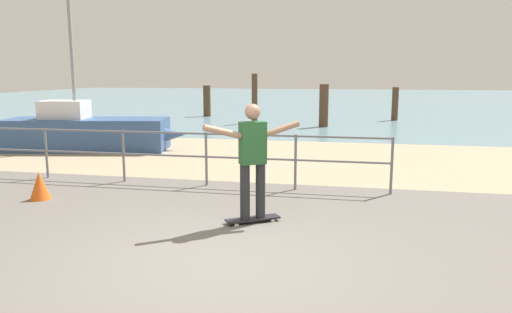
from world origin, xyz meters
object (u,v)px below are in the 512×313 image
Objects in this scene: sailboat at (93,132)px; skateboard at (253,219)px; skateboarder at (253,155)px; traffic_cone at (40,186)px.

skateboard is at bearing -44.38° from sailboat.
sailboat is at bearing 135.62° from skateboarder.
skateboard is 1.56× the size of traffic_cone.
skateboarder is 3.95m from traffic_cone.
sailboat is 5.48m from traffic_cone.
traffic_cone is at bearing -69.26° from sailboat.
skateboarder is (-0.00, -0.00, 0.95)m from skateboard.
sailboat reaches higher than skateboard.
skateboard is 0.95m from skateboarder.
sailboat reaches higher than skateboarder.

